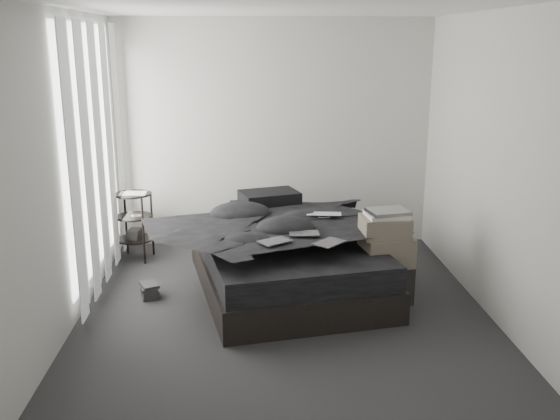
{
  "coord_description": "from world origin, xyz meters",
  "views": [
    {
      "loc": [
        -0.31,
        -5.04,
        2.34
      ],
      "look_at": [
        0.0,
        0.8,
        0.75
      ],
      "focal_mm": 40.0,
      "sensor_mm": 36.0,
      "label": 1
    }
  ],
  "objects_px": {
    "laptop": "(324,209)",
    "box_lower": "(383,282)",
    "side_stand": "(134,227)",
    "bed": "(287,275)"
  },
  "relations": [
    {
      "from": "box_lower",
      "to": "laptop",
      "type": "bearing_deg",
      "value": 139.35
    },
    {
      "from": "bed",
      "to": "box_lower",
      "type": "bearing_deg",
      "value": -30.77
    },
    {
      "from": "laptop",
      "to": "side_stand",
      "type": "bearing_deg",
      "value": 163.99
    },
    {
      "from": "laptop",
      "to": "side_stand",
      "type": "xyz_separation_m",
      "value": [
        -1.99,
        0.83,
        -0.4
      ]
    },
    {
      "from": "laptop",
      "to": "box_lower",
      "type": "xyz_separation_m",
      "value": [
        0.51,
        -0.44,
        -0.6
      ]
    },
    {
      "from": "laptop",
      "to": "box_lower",
      "type": "bearing_deg",
      "value": -33.89
    },
    {
      "from": "side_stand",
      "to": "box_lower",
      "type": "height_order",
      "value": "side_stand"
    },
    {
      "from": "bed",
      "to": "laptop",
      "type": "height_order",
      "value": "laptop"
    },
    {
      "from": "side_stand",
      "to": "box_lower",
      "type": "distance_m",
      "value": 2.81
    },
    {
      "from": "side_stand",
      "to": "box_lower",
      "type": "relative_size",
      "value": 1.55
    }
  ]
}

